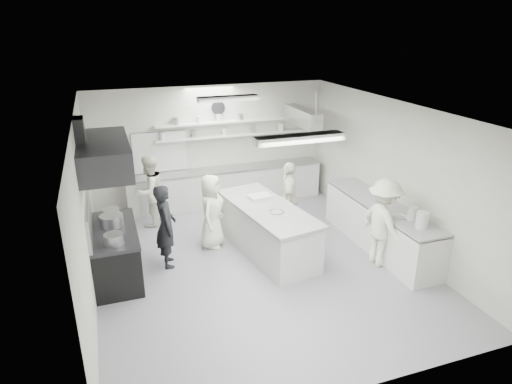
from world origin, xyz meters
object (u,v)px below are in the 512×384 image
object	(u,v)px
cook_stove	(166,226)
back_counter	(227,186)
right_counter	(380,226)
cook_back	(150,191)
prep_island	(267,231)
stove	(116,254)

from	to	relation	value
cook_stove	back_counter	bearing A→B (deg)	-33.98
right_counter	cook_back	distance (m)	5.13
cook_stove	cook_back	distance (m)	1.96
prep_island	cook_back	xyz separation A→B (m)	(-2.07, 2.11, 0.36)
stove	right_counter	bearing A→B (deg)	-6.52
back_counter	right_counter	xyz separation A→B (m)	(2.35, -3.40, 0.01)
stove	right_counter	xyz separation A→B (m)	(5.25, -0.60, 0.02)
cook_stove	cook_back	world-z (taller)	cook_back
prep_island	cook_stove	bearing A→B (deg)	166.34
back_counter	prep_island	size ratio (longest dim) A/B	1.94
right_counter	prep_island	size ratio (longest dim) A/B	1.28
prep_island	cook_back	size ratio (longest dim) A/B	1.55
stove	cook_stove	world-z (taller)	cook_stove
stove	cook_back	xyz separation A→B (m)	(0.89, 2.07, 0.38)
back_counter	cook_stove	distance (m)	3.34
cook_back	back_counter	bearing A→B (deg)	161.42
back_counter	stove	bearing A→B (deg)	-136.01
back_counter	cook_back	bearing A→B (deg)	-160.09
stove	prep_island	xyz separation A→B (m)	(2.96, -0.03, 0.03)
stove	right_counter	size ratio (longest dim) A/B	0.55
right_counter	prep_island	xyz separation A→B (m)	(-2.29, 0.57, 0.01)
back_counter	cook_back	xyz separation A→B (m)	(-2.01, -0.73, 0.37)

